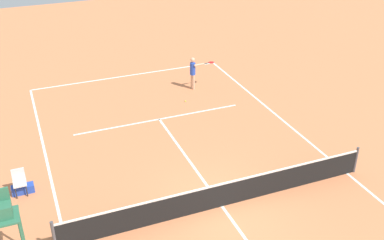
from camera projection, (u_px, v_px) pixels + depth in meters
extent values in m
plane|color=#D37A4C|center=(222.00, 206.00, 15.74)|extent=(60.00, 60.00, 0.00)
cube|color=white|center=(128.00, 76.00, 25.74)|extent=(10.37, 0.10, 0.01)
cube|color=white|center=(347.00, 173.00, 17.45)|extent=(0.10, 24.48, 0.01)
cube|color=white|center=(159.00, 119.00, 21.24)|extent=(7.78, 0.10, 0.01)
cube|color=white|center=(222.00, 206.00, 15.74)|extent=(0.10, 13.47, 0.01)
cylinder|color=#4C4C51|center=(356.00, 160.00, 17.29)|extent=(0.10, 0.10, 1.07)
cylinder|color=#4C4C51|center=(54.00, 236.00, 13.69)|extent=(0.10, 0.10, 1.07)
cube|color=black|center=(222.00, 195.00, 15.53)|extent=(10.97, 0.03, 0.91)
cube|color=white|center=(223.00, 184.00, 15.30)|extent=(10.97, 0.04, 0.06)
cylinder|color=#D8A884|center=(192.00, 81.00, 24.12)|extent=(0.12, 0.12, 0.79)
cylinder|color=#D8A884|center=(194.00, 82.00, 23.96)|extent=(0.12, 0.12, 0.79)
cylinder|color=#2647B7|center=(193.00, 69.00, 23.71)|extent=(0.28, 0.28, 0.62)
sphere|color=#D8A884|center=(193.00, 60.00, 23.47)|extent=(0.22, 0.22, 0.22)
cylinder|color=#D8A884|center=(191.00, 67.00, 23.83)|extent=(0.09, 0.09, 0.55)
cylinder|color=#D8A884|center=(199.00, 65.00, 23.55)|extent=(0.56, 0.13, 0.09)
cylinder|color=black|center=(206.00, 63.00, 23.71)|extent=(0.26, 0.06, 0.04)
ellipsoid|color=red|center=(211.00, 62.00, 23.83)|extent=(0.34, 0.30, 0.04)
sphere|color=#CCE033|center=(185.00, 101.00, 22.83)|extent=(0.07, 0.07, 0.07)
cylinder|color=#2D6B4C|center=(22.00, 228.00, 13.62)|extent=(0.07, 0.07, 1.55)
cube|color=#2D6B4C|center=(4.00, 217.00, 12.84)|extent=(0.80, 0.80, 0.06)
cube|color=#2D6B4C|center=(3.00, 211.00, 12.73)|extent=(0.50, 0.44, 0.40)
cube|color=#2D6B4C|center=(0.00, 196.00, 12.73)|extent=(0.50, 0.06, 0.50)
cylinder|color=#262626|center=(27.00, 191.00, 16.12)|extent=(0.04, 0.04, 0.45)
cylinder|color=#262626|center=(16.00, 193.00, 16.00)|extent=(0.04, 0.04, 0.45)
cylinder|color=#262626|center=(26.00, 185.00, 16.41)|extent=(0.04, 0.04, 0.45)
cylinder|color=#262626|center=(15.00, 188.00, 16.29)|extent=(0.04, 0.04, 0.45)
cube|color=silver|center=(20.00, 183.00, 16.08)|extent=(0.44, 0.44, 0.06)
cube|color=silver|center=(18.00, 174.00, 16.15)|extent=(0.44, 0.04, 0.44)
cube|color=#2647B7|center=(23.00, 189.00, 16.35)|extent=(0.76, 0.32, 0.30)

